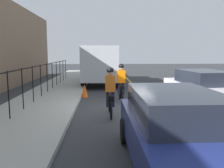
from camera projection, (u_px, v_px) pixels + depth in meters
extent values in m
plane|color=#2F3134|center=(120.00, 110.00, 9.34)|extent=(80.00, 80.00, 0.00)
cube|color=yellow|center=(158.00, 109.00, 9.42)|extent=(36.00, 0.12, 0.01)
cube|color=#A1A298|center=(36.00, 109.00, 9.18)|extent=(40.00, 3.20, 0.15)
cylinder|color=black|center=(9.00, 95.00, 7.40)|extent=(0.04, 0.04, 1.60)
cylinder|color=black|center=(23.00, 89.00, 8.72)|extent=(0.04, 0.04, 1.60)
cylinder|color=black|center=(33.00, 84.00, 10.03)|extent=(0.04, 0.04, 1.60)
cylinder|color=black|center=(41.00, 81.00, 11.34)|extent=(0.04, 0.04, 1.60)
cylinder|color=black|center=(47.00, 78.00, 12.66)|extent=(0.04, 0.04, 1.60)
cylinder|color=black|center=(52.00, 75.00, 13.97)|extent=(0.04, 0.04, 1.60)
cylinder|color=black|center=(56.00, 73.00, 15.29)|extent=(0.04, 0.04, 1.60)
cylinder|color=black|center=(60.00, 72.00, 16.60)|extent=(0.04, 0.04, 1.60)
cylinder|color=black|center=(63.00, 71.00, 17.91)|extent=(0.04, 0.04, 1.60)
cylinder|color=black|center=(66.00, 69.00, 19.23)|extent=(0.04, 0.04, 1.60)
cube|color=black|center=(32.00, 67.00, 9.93)|extent=(18.58, 0.04, 0.04)
torus|color=black|center=(120.00, 93.00, 11.41)|extent=(0.66, 0.07, 0.66)
torus|color=black|center=(122.00, 97.00, 10.37)|extent=(0.66, 0.07, 0.66)
cube|color=black|center=(121.00, 89.00, 10.86)|extent=(0.93, 0.06, 0.24)
cylinder|color=black|center=(121.00, 87.00, 10.69)|extent=(0.03, 0.03, 0.35)
cube|color=#D75A00|center=(121.00, 77.00, 10.68)|extent=(0.35, 0.37, 0.63)
sphere|color=tan|center=(121.00, 68.00, 10.67)|extent=(0.22, 0.22, 0.22)
sphere|color=black|center=(121.00, 66.00, 10.66)|extent=(0.26, 0.26, 0.26)
cylinder|color=#191E38|center=(119.00, 88.00, 10.72)|extent=(0.34, 0.13, 0.65)
cylinder|color=#191E38|center=(123.00, 88.00, 10.73)|extent=(0.34, 0.13, 0.65)
cube|color=black|center=(122.00, 87.00, 10.37)|extent=(0.24, 0.20, 0.18)
torus|color=black|center=(109.00, 104.00, 8.94)|extent=(0.66, 0.07, 0.66)
torus|color=black|center=(111.00, 110.00, 7.90)|extent=(0.66, 0.07, 0.66)
cube|color=black|center=(110.00, 100.00, 8.39)|extent=(0.93, 0.06, 0.24)
cylinder|color=black|center=(110.00, 97.00, 8.22)|extent=(0.03, 0.03, 0.35)
cube|color=#CE6518|center=(110.00, 84.00, 8.21)|extent=(0.35, 0.37, 0.63)
sphere|color=tan|center=(110.00, 72.00, 8.20)|extent=(0.22, 0.22, 0.22)
sphere|color=black|center=(110.00, 70.00, 8.19)|extent=(0.26, 0.26, 0.26)
cylinder|color=#191E38|center=(108.00, 98.00, 8.25)|extent=(0.34, 0.13, 0.65)
cylinder|color=#191E38|center=(113.00, 98.00, 8.26)|extent=(0.34, 0.13, 0.65)
cube|color=black|center=(111.00, 98.00, 7.90)|extent=(0.24, 0.20, 0.18)
cube|color=white|center=(200.00, 91.00, 9.95)|extent=(4.51, 2.10, 0.70)
cube|color=#1E232D|center=(203.00, 77.00, 9.66)|extent=(2.57, 1.75, 0.56)
cylinder|color=black|center=(169.00, 93.00, 11.37)|extent=(0.65, 0.26, 0.64)
cylinder|color=black|center=(201.00, 92.00, 11.56)|extent=(0.65, 0.26, 0.64)
cylinder|color=black|center=(198.00, 107.00, 8.42)|extent=(0.65, 0.26, 0.64)
cube|color=navy|center=(177.00, 139.00, 4.35)|extent=(4.40, 1.81, 0.70)
cube|color=#1E232D|center=(175.00, 105.00, 4.46)|extent=(2.47, 1.59, 0.56)
cylinder|color=black|center=(190.00, 130.00, 5.92)|extent=(0.64, 0.22, 0.64)
cylinder|color=black|center=(125.00, 131.00, 5.83)|extent=(0.64, 0.22, 0.64)
cube|color=#B4BAC1|center=(101.00, 63.00, 16.13)|extent=(4.81, 2.51, 2.30)
cube|color=#BFB2BF|center=(102.00, 63.00, 19.54)|extent=(1.87, 2.25, 1.90)
cylinder|color=black|center=(89.00, 75.00, 19.50)|extent=(0.97, 0.32, 0.96)
cylinder|color=black|center=(115.00, 75.00, 19.56)|extent=(0.97, 0.32, 0.96)
cylinder|color=black|center=(84.00, 81.00, 15.21)|extent=(0.97, 0.32, 0.96)
cylinder|color=black|center=(117.00, 81.00, 15.26)|extent=(0.97, 0.32, 0.96)
cone|color=#F35A12|center=(85.00, 91.00, 11.93)|extent=(0.36, 0.36, 0.69)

